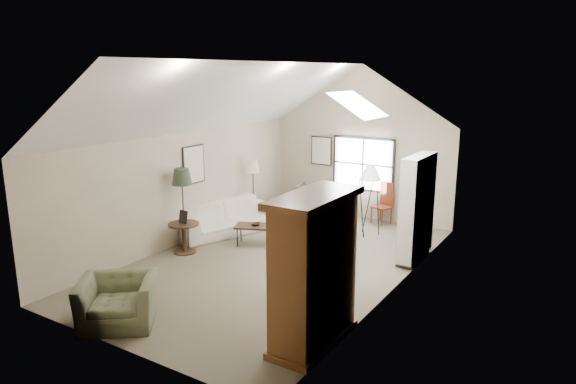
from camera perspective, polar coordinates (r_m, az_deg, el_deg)
The scene contains 18 objects.
room_shell at distance 9.95m, azimuth -1.24°, elevation 9.72°, with size 5.01×8.01×4.00m.
window at distance 13.59m, azimuth 8.35°, elevation 3.09°, with size 1.72×0.08×1.42m, color black.
skylight at distance 10.12m, azimuth 7.88°, elevation 9.73°, with size 0.80×1.20×0.52m, color white, non-canonical shape.
wall_art at distance 12.77m, azimuth -3.51°, elevation 3.81°, with size 1.97×3.71×0.88m.
armoire at distance 7.28m, azimuth 2.92°, elevation -8.73°, with size 0.60×1.50×2.20m, color brown.
tv_alcove at distance 10.72m, azimuth 14.15°, elevation -1.57°, with size 0.32×1.30×2.10m, color white.
media_console at distance 10.97m, azimuth 13.80°, elevation -5.85°, with size 0.34×1.18×0.60m, color #382316.
tv_panel at distance 10.79m, azimuth 13.98°, elevation -2.74°, with size 0.05×0.90×0.55m, color black.
sofa at distance 12.49m, azimuth -6.77°, elevation -2.80°, with size 2.63×1.03×0.77m, color white.
armchair_near at distance 8.50m, azimuth -18.40°, elevation -11.45°, with size 1.12×0.98×0.73m, color #626A4A.
armchair_far at distance 14.14m, azimuth 2.97°, elevation -0.69°, with size 0.88×0.91×0.83m, color #565F42.
coffee_table at distance 11.58m, azimuth -3.61°, elevation -4.82°, with size 0.90×0.50×0.46m, color #3D2719.
bowl at distance 11.51m, azimuth -3.63°, elevation -3.60°, with size 0.22×0.22×0.05m, color #311B14.
side_table at distance 11.29m, azimuth -11.45°, elevation -5.02°, with size 0.66×0.66×0.66m, color #3D2C19.
side_chair at distance 13.30m, azimuth 10.37°, elevation -1.25°, with size 0.42×0.42×1.07m, color maroon.
tripod_lamp at distance 12.22m, azimuth 9.03°, elevation -0.89°, with size 0.50×0.50×1.73m, color white, non-canonical shape.
dark_lamp at distance 11.39m, azimuth -11.56°, elevation -1.79°, with size 0.44×0.44×1.83m, color #252C1F, non-canonical shape.
tan_lamp at distance 13.35m, azimuth -3.88°, elevation 0.27°, with size 0.33×0.33×1.65m, color tan, non-canonical shape.
Camera 1 is at (5.44, -8.31, 3.83)m, focal length 32.00 mm.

